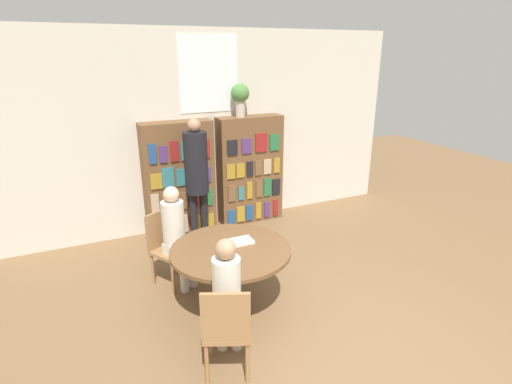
% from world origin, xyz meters
% --- Properties ---
extents(ground_plane, '(16.00, 16.00, 0.00)m').
position_xyz_m(ground_plane, '(0.00, 0.00, 0.00)').
color(ground_plane, brown).
extents(wall_back, '(6.40, 0.07, 3.00)m').
position_xyz_m(wall_back, '(0.00, 3.73, 1.51)').
color(wall_back, beige).
rests_on(wall_back, ground_plane).
extents(bookshelf_left, '(1.04, 0.34, 1.72)m').
position_xyz_m(bookshelf_left, '(-0.58, 3.54, 0.86)').
color(bookshelf_left, brown).
rests_on(bookshelf_left, ground_plane).
extents(bookshelf_right, '(1.04, 0.34, 1.72)m').
position_xyz_m(bookshelf_right, '(0.58, 3.54, 0.86)').
color(bookshelf_right, brown).
rests_on(bookshelf_right, ground_plane).
extents(flower_vase, '(0.28, 0.28, 0.49)m').
position_xyz_m(flower_vase, '(0.43, 3.54, 2.03)').
color(flower_vase, '#B7AD9E').
rests_on(flower_vase, bookshelf_right).
extents(reading_table, '(1.27, 1.27, 0.72)m').
position_xyz_m(reading_table, '(-0.60, 1.38, 0.61)').
color(reading_table, brown).
rests_on(reading_table, ground_plane).
extents(chair_near_camera, '(0.53, 0.53, 0.89)m').
position_xyz_m(chair_near_camera, '(-0.99, 0.49, 0.50)').
color(chair_near_camera, olive).
rests_on(chair_near_camera, ground_plane).
extents(chair_left_side, '(0.55, 0.55, 0.89)m').
position_xyz_m(chair_left_side, '(-1.10, 2.22, 0.50)').
color(chair_left_side, olive).
rests_on(chair_left_side, ground_plane).
extents(seated_reader_left, '(0.39, 0.41, 1.24)m').
position_xyz_m(seated_reader_left, '(-1.01, 2.06, 0.70)').
color(seated_reader_left, beige).
rests_on(seated_reader_left, ground_plane).
extents(seated_reader_right, '(0.35, 0.39, 1.24)m').
position_xyz_m(seated_reader_right, '(-0.92, 0.66, 0.70)').
color(seated_reader_right, beige).
rests_on(seated_reader_right, ground_plane).
extents(librarian_standing, '(0.33, 0.60, 1.83)m').
position_xyz_m(librarian_standing, '(-0.45, 3.04, 1.14)').
color(librarian_standing, black).
rests_on(librarian_standing, ground_plane).
extents(open_book_on_table, '(0.24, 0.18, 0.03)m').
position_xyz_m(open_book_on_table, '(-0.45, 1.46, 0.74)').
color(open_book_on_table, silver).
rests_on(open_book_on_table, reading_table).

